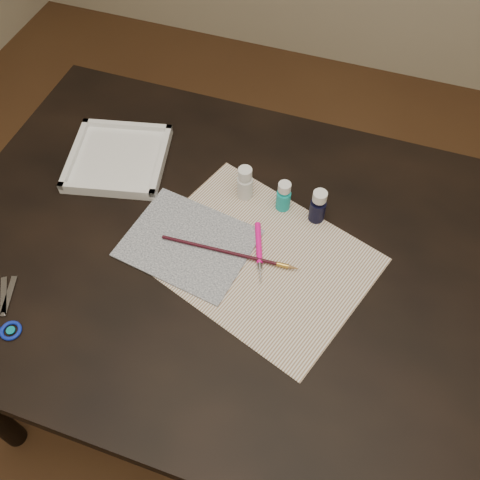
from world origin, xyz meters
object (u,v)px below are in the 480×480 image
(paint_bottle_navy, at_px, (318,206))
(palette_tray, at_px, (118,158))
(paint_bottle_white, at_px, (245,183))
(scissors, at_px, (1,309))
(paint_bottle_cyan, at_px, (284,196))
(paper, at_px, (258,258))
(canvas, at_px, (188,243))

(paint_bottle_navy, xyz_separation_m, palette_tray, (-0.49, 0.01, -0.03))
(paint_bottle_white, distance_m, scissors, 0.57)
(scissors, bearing_deg, paint_bottle_cyan, -78.68)
(paint_bottle_navy, xyz_separation_m, scissors, (-0.53, -0.42, -0.04))
(paper, height_order, paint_bottle_white, paint_bottle_white)
(paint_bottle_navy, bearing_deg, paint_bottle_white, 176.23)
(paper, xyz_separation_m, paint_bottle_white, (-0.08, 0.15, 0.04))
(paper, distance_m, palette_tray, 0.43)
(canvas, xyz_separation_m, paint_bottle_white, (0.07, 0.17, 0.04))
(canvas, relative_size, paint_bottle_white, 3.01)
(paint_bottle_white, distance_m, palette_tray, 0.32)
(paper, distance_m, paint_bottle_navy, 0.17)
(paint_bottle_white, height_order, palette_tray, paint_bottle_white)
(paint_bottle_cyan, relative_size, palette_tray, 0.35)
(paint_bottle_white, relative_size, paint_bottle_cyan, 1.11)
(paint_bottle_white, height_order, paint_bottle_cyan, paint_bottle_white)
(paper, relative_size, paint_bottle_white, 5.17)
(scissors, xyz_separation_m, palette_tray, (0.04, 0.44, 0.01))
(scissors, bearing_deg, paper, -89.72)
(paper, relative_size, scissors, 2.77)
(canvas, distance_m, paint_bottle_cyan, 0.23)
(paint_bottle_white, relative_size, palette_tray, 0.39)
(paper, relative_size, paint_bottle_navy, 5.21)
(paint_bottle_cyan, xyz_separation_m, palette_tray, (-0.41, 0.01, -0.03))
(paint_bottle_white, bearing_deg, scissors, -129.62)
(scissors, relative_size, palette_tray, 0.72)
(paint_bottle_white, height_order, paint_bottle_navy, same)
(canvas, bearing_deg, paint_bottle_cyan, 45.05)
(paint_bottle_cyan, distance_m, paint_bottle_navy, 0.08)
(canvas, bearing_deg, paint_bottle_white, 67.06)
(canvas, distance_m, paint_bottle_navy, 0.29)
(canvas, xyz_separation_m, paint_bottle_navy, (0.24, 0.16, 0.04))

